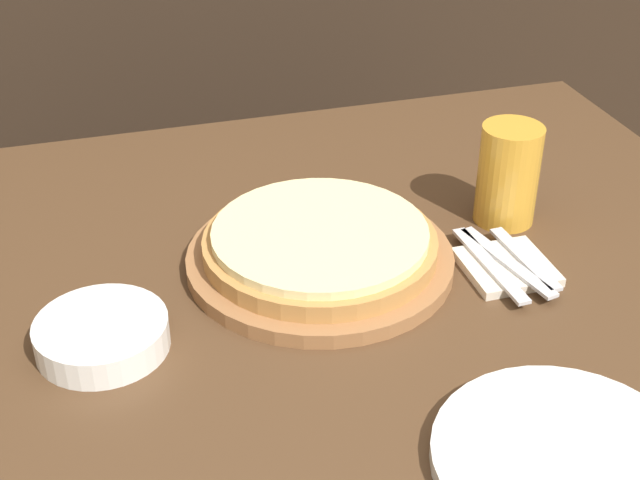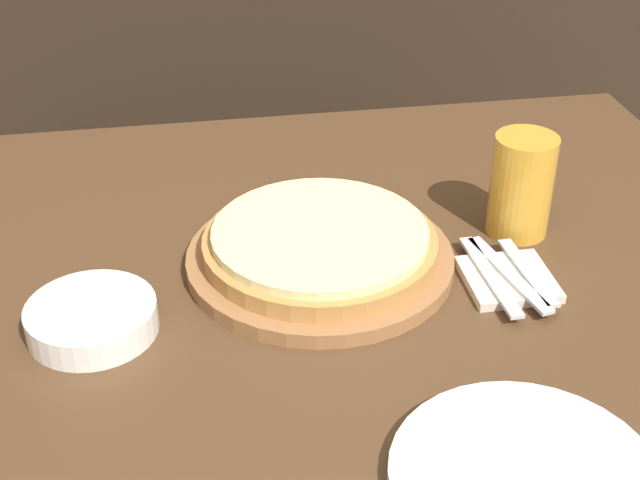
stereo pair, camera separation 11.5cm
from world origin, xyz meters
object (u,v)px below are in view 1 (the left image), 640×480
object	(u,v)px
side_bowl	(102,335)
fork	(490,264)
pizza_on_board	(320,249)
spoon	(525,258)
beer_glass	(509,170)
dinner_plate	(565,460)
dinner_knife	(507,261)

from	to	relation	value
side_bowl	fork	world-z (taller)	side_bowl
pizza_on_board	spoon	xyz separation A→B (m)	(0.25, -0.08, -0.01)
spoon	beer_glass	bearing A→B (deg)	76.16
pizza_on_board	dinner_plate	distance (m)	0.43
dinner_knife	spoon	bearing A→B (deg)	0.00
spoon	pizza_on_board	bearing A→B (deg)	162.66
dinner_plate	spoon	xyz separation A→B (m)	(0.13, 0.33, 0.01)
pizza_on_board	dinner_plate	bearing A→B (deg)	-72.36
beer_glass	fork	bearing A→B (deg)	-123.30
side_bowl	fork	bearing A→B (deg)	1.42
beer_glass	dinner_knife	size ratio (longest dim) A/B	0.80
beer_glass	fork	distance (m)	0.16
beer_glass	spoon	distance (m)	0.14
pizza_on_board	beer_glass	xyz separation A→B (m)	(0.28, 0.04, 0.05)
beer_glass	side_bowl	size ratio (longest dim) A/B	0.93
dinner_knife	spoon	size ratio (longest dim) A/B	1.17
beer_glass	spoon	xyz separation A→B (m)	(-0.03, -0.12, -0.06)
beer_glass	dinner_plate	distance (m)	0.48
side_bowl	spoon	distance (m)	0.54
beer_glass	side_bowl	bearing A→B (deg)	-166.82
beer_glass	fork	world-z (taller)	beer_glass
dinner_knife	beer_glass	bearing A→B (deg)	65.70
side_bowl	dinner_knife	bearing A→B (deg)	1.35
side_bowl	spoon	size ratio (longest dim) A/B	1.00
fork	spoon	xyz separation A→B (m)	(0.05, -0.00, 0.00)
dinner_plate	dinner_knife	world-z (taller)	dinner_plate
pizza_on_board	spoon	size ratio (longest dim) A/B	2.27
dinner_plate	pizza_on_board	bearing A→B (deg)	107.64
dinner_plate	spoon	world-z (taller)	dinner_plate
dinner_plate	side_bowl	xyz separation A→B (m)	(-0.42, 0.32, 0.01)
side_bowl	pizza_on_board	bearing A→B (deg)	17.72
dinner_plate	spoon	bearing A→B (deg)	69.08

